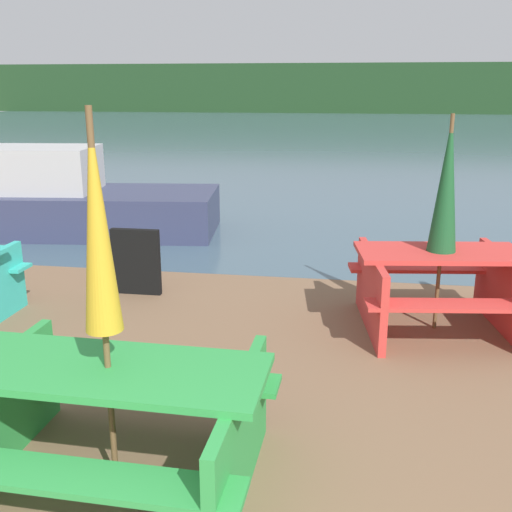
{
  "coord_description": "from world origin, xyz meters",
  "views": [
    {
      "loc": [
        0.54,
        -0.46,
        2.29
      ],
      "look_at": [
        -0.23,
        4.5,
        0.85
      ],
      "focal_mm": 42.0,
      "sensor_mm": 36.0,
      "label": 1
    }
  ],
  "objects_px": {
    "umbrella_darkgreen": "(447,186)",
    "boat": "(75,201)",
    "picnic_table_green": "(111,413)",
    "signboard": "(136,262)",
    "umbrella_gold": "(97,228)",
    "picnic_table_red": "(438,283)"
  },
  "relations": [
    {
      "from": "umbrella_gold",
      "to": "boat",
      "type": "distance_m",
      "value": 6.75
    },
    {
      "from": "picnic_table_red",
      "to": "signboard",
      "type": "bearing_deg",
      "value": 170.75
    },
    {
      "from": "picnic_table_red",
      "to": "boat",
      "type": "bearing_deg",
      "value": 148.12
    },
    {
      "from": "picnic_table_red",
      "to": "umbrella_darkgreen",
      "type": "distance_m",
      "value": 0.94
    },
    {
      "from": "signboard",
      "to": "umbrella_gold",
      "type": "bearing_deg",
      "value": -72.58
    },
    {
      "from": "umbrella_darkgreen",
      "to": "signboard",
      "type": "bearing_deg",
      "value": 170.75
    },
    {
      "from": "picnic_table_green",
      "to": "umbrella_darkgreen",
      "type": "height_order",
      "value": "umbrella_darkgreen"
    },
    {
      "from": "umbrella_darkgreen",
      "to": "signboard",
      "type": "relative_size",
      "value": 2.73
    },
    {
      "from": "boat",
      "to": "umbrella_darkgreen",
      "type": "bearing_deg",
      "value": -38.18
    },
    {
      "from": "signboard",
      "to": "picnic_table_red",
      "type": "bearing_deg",
      "value": -9.25
    },
    {
      "from": "picnic_table_green",
      "to": "boat",
      "type": "distance_m",
      "value": 6.67
    },
    {
      "from": "umbrella_darkgreen",
      "to": "boat",
      "type": "relative_size",
      "value": 0.48
    },
    {
      "from": "picnic_table_red",
      "to": "umbrella_darkgreen",
      "type": "xyz_separation_m",
      "value": [
        -0.0,
        0.0,
        0.94
      ]
    },
    {
      "from": "umbrella_gold",
      "to": "boat",
      "type": "height_order",
      "value": "umbrella_gold"
    },
    {
      "from": "umbrella_darkgreen",
      "to": "boat",
      "type": "distance_m",
      "value": 6.19
    },
    {
      "from": "signboard",
      "to": "boat",
      "type": "bearing_deg",
      "value": 126.3
    },
    {
      "from": "picnic_table_green",
      "to": "umbrella_gold",
      "type": "distance_m",
      "value": 1.1
    },
    {
      "from": "picnic_table_red",
      "to": "picnic_table_green",
      "type": "bearing_deg",
      "value": -128.91
    },
    {
      "from": "umbrella_darkgreen",
      "to": "picnic_table_green",
      "type": "bearing_deg",
      "value": -128.91
    },
    {
      "from": "umbrella_gold",
      "to": "signboard",
      "type": "bearing_deg",
      "value": 107.42
    },
    {
      "from": "picnic_table_green",
      "to": "signboard",
      "type": "relative_size",
      "value": 2.46
    },
    {
      "from": "picnic_table_green",
      "to": "picnic_table_red",
      "type": "xyz_separation_m",
      "value": [
        2.19,
        2.72,
        0.01
      ]
    }
  ]
}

